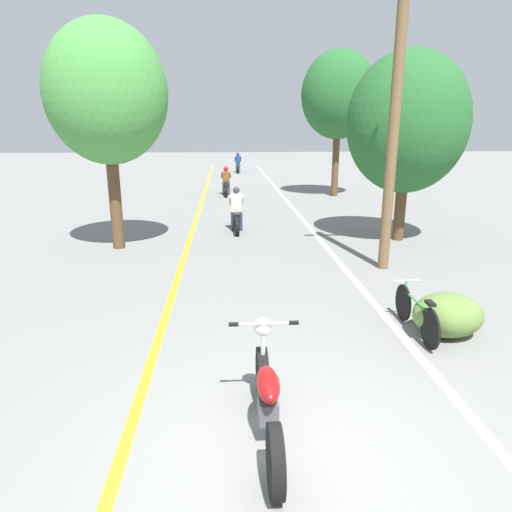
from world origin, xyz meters
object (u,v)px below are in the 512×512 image
motorcycle_rider_mid (226,184)px  bicycle_parked (416,313)px  utility_pole (394,117)px  motorcycle_rider_far (238,165)px  roadside_tree_right_near (407,123)px  roadside_tree_right_far (339,95)px  roadside_tree_left (106,94)px  motorcycle_rider_lead (237,214)px  motorcycle_foreground (267,398)px

motorcycle_rider_mid → bicycle_parked: size_ratio=1.29×
utility_pole → motorcycle_rider_far: size_ratio=3.17×
roadside_tree_right_near → roadside_tree_right_far: roadside_tree_right_far is taller
roadside_tree_left → motorcycle_rider_lead: (3.30, 2.02, -3.49)m
roadside_tree_left → motorcycle_rider_mid: 11.12m
roadside_tree_left → roadside_tree_right_far: bearing=49.0°
roadside_tree_left → bicycle_parked: (5.97, -5.84, -3.67)m
motorcycle_rider_lead → motorcycle_rider_far: bearing=88.3°
roadside_tree_left → motorcycle_rider_lead: bearing=31.5°
motorcycle_rider_mid → roadside_tree_right_far: bearing=-7.1°
roadside_tree_right_far → motorcycle_rider_lead: bearing=-123.5°
utility_pole → motorcycle_rider_lead: size_ratio=3.23×
motorcycle_foreground → roadside_tree_right_far: bearing=74.6°
utility_pole → roadside_tree_right_far: 11.96m
utility_pole → motorcycle_rider_far: bearing=96.5°
roadside_tree_right_far → motorcycle_rider_mid: roadside_tree_right_far is taller
utility_pole → bicycle_parked: utility_pole is taller
roadside_tree_right_near → motorcycle_foreground: 10.25m
motorcycle_foreground → roadside_tree_right_near: bearing=61.7°
motorcycle_foreground → motorcycle_rider_far: bearing=89.0°
roadside_tree_right_near → bicycle_parked: (-2.06, -6.28, -2.98)m
utility_pole → motorcycle_rider_lead: 6.20m
roadside_tree_left → bicycle_parked: roadside_tree_left is taller
motorcycle_rider_far → bicycle_parked: bearing=-85.7°
roadside_tree_right_far → motorcycle_rider_far: (-4.34, 12.32, -4.09)m
bicycle_parked → roadside_tree_right_near: bearing=71.8°
roadside_tree_right_near → motorcycle_rider_mid: size_ratio=2.41×
motorcycle_rider_far → motorcycle_rider_mid: bearing=-94.4°
roadside_tree_right_far → motorcycle_rider_lead: 9.84m
roadside_tree_right_near → motorcycle_rider_lead: (-4.73, 1.58, -2.79)m
utility_pole → roadside_tree_right_far: (1.58, 11.79, 1.21)m
motorcycle_foreground → motorcycle_rider_far: (0.53, 30.02, 0.09)m
roadside_tree_left → motorcycle_foreground: (3.37, -8.22, -3.56)m
utility_pole → motorcycle_rider_lead: utility_pole is taller
motorcycle_rider_mid → utility_pole: bearing=-73.6°
utility_pole → bicycle_parked: (-0.68, -3.52, -3.08)m
utility_pole → roadside_tree_right_far: utility_pole is taller
bicycle_parked → roadside_tree_right_far: bearing=81.6°
roadside_tree_right_near → motorcycle_foreground: size_ratio=2.46×
motorcycle_foreground → motorcycle_rider_far: 30.02m
bicycle_parked → motorcycle_rider_mid: bearing=100.6°
roadside_tree_right_near → roadside_tree_left: bearing=-176.8°
roadside_tree_left → bicycle_parked: bearing=-44.4°
roadside_tree_left → motorcycle_rider_lead: roadside_tree_left is taller
utility_pole → roadside_tree_left: utility_pole is taller
utility_pole → bicycle_parked: 4.73m
bicycle_parked → motorcycle_rider_far: bearing=94.3°
roadside_tree_left → motorcycle_rider_mid: size_ratio=2.66×
roadside_tree_right_far → roadside_tree_left: size_ratio=1.14×
motorcycle_rider_mid → roadside_tree_left: bearing=-106.4°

